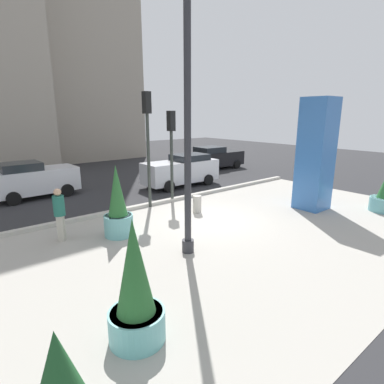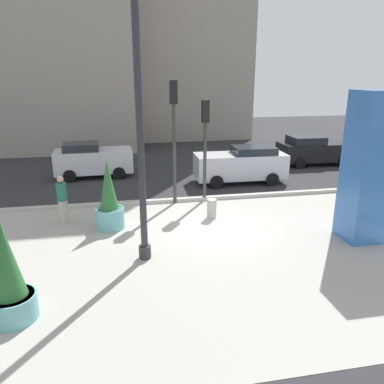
# 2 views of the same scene
# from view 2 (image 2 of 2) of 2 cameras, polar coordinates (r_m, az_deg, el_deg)

# --- Properties ---
(ground_plane) EXTENTS (60.00, 60.00, 0.00)m
(ground_plane) POSITION_cam_2_polar(r_m,az_deg,el_deg) (17.16, -0.21, -0.41)
(ground_plane) COLOR #2D2D30
(plaza_pavement) EXTENTS (18.00, 10.00, 0.02)m
(plaza_pavement) POSITION_cam_2_polar(r_m,az_deg,el_deg) (11.74, 5.29, -9.24)
(plaza_pavement) COLOR #ADA89E
(plaza_pavement) RESTS_ON ground_plane
(curb_strip) EXTENTS (18.00, 0.24, 0.16)m
(curb_strip) POSITION_cam_2_polar(r_m,az_deg,el_deg) (16.31, 0.36, -1.07)
(curb_strip) COLOR #B7B2A8
(curb_strip) RESTS_ON ground_plane
(lamp_post) EXTENTS (0.44, 0.44, 7.49)m
(lamp_post) POSITION_cam_2_polar(r_m,az_deg,el_deg) (10.37, -7.84, 8.43)
(lamp_post) COLOR #2D2D33
(lamp_post) RESTS_ON ground_plane
(art_pillar_blue) EXTENTS (1.22, 1.22, 4.80)m
(art_pillar_blue) POSITION_cam_2_polar(r_m,az_deg,el_deg) (13.16, 25.04, 3.25)
(art_pillar_blue) COLOR #3870BC
(art_pillar_blue) RESTS_ON ground_plane
(potted_plant_mid_plaza) EXTENTS (0.99, 0.99, 2.49)m
(potted_plant_mid_plaza) POSITION_cam_2_polar(r_m,az_deg,el_deg) (13.48, -12.41, -1.43)
(potted_plant_mid_plaza) COLOR #6BB2B2
(potted_plant_mid_plaza) RESTS_ON ground_plane
(potted_plant_near_left) EXTENTS (1.05, 1.05, 2.39)m
(potted_plant_near_left) POSITION_cam_2_polar(r_m,az_deg,el_deg) (9.30, -25.95, -11.82)
(potted_plant_near_left) COLOR #6BB2B2
(potted_plant_near_left) RESTS_ON ground_plane
(concrete_bollard) EXTENTS (0.36, 0.36, 0.75)m
(concrete_bollard) POSITION_cam_2_polar(r_m,az_deg,el_deg) (14.31, 3.00, -2.53)
(concrete_bollard) COLOR #B2ADA3
(concrete_bollard) RESTS_ON ground_plane
(traffic_light_corner) EXTENTS (0.28, 0.42, 4.25)m
(traffic_light_corner) POSITION_cam_2_polar(r_m,az_deg,el_deg) (15.72, 1.99, 8.71)
(traffic_light_corner) COLOR #333833
(traffic_light_corner) RESTS_ON ground_plane
(traffic_light_far_side) EXTENTS (0.28, 0.42, 5.03)m
(traffic_light_far_side) POSITION_cam_2_polar(r_m,az_deg,el_deg) (15.33, -2.75, 10.35)
(traffic_light_far_side) COLOR #333833
(traffic_light_far_side) RESTS_ON ground_plane
(car_curb_west) EXTENTS (4.53, 2.02, 1.81)m
(car_curb_west) POSITION_cam_2_polar(r_m,az_deg,el_deg) (19.08, 7.47, 4.16)
(car_curb_west) COLOR silver
(car_curb_west) RESTS_ON ground_plane
(car_curb_east) EXTENTS (4.04, 2.06, 1.82)m
(car_curb_east) POSITION_cam_2_polar(r_m,az_deg,el_deg) (20.68, -14.78, 4.75)
(car_curb_east) COLOR silver
(car_curb_east) RESTS_ON ground_plane
(car_far_lane) EXTENTS (4.36, 2.21, 1.72)m
(car_far_lane) POSITION_cam_2_polar(r_m,az_deg,el_deg) (24.00, 17.91, 6.05)
(car_far_lane) COLOR black
(car_far_lane) RESTS_ON ground_plane
(pedestrian_crossing) EXTENTS (0.49, 0.49, 1.79)m
(pedestrian_crossing) POSITION_cam_2_polar(r_m,az_deg,el_deg) (14.39, -19.03, -0.75)
(pedestrian_crossing) COLOR #B2AD9E
(pedestrian_crossing) RESTS_ON ground_plane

